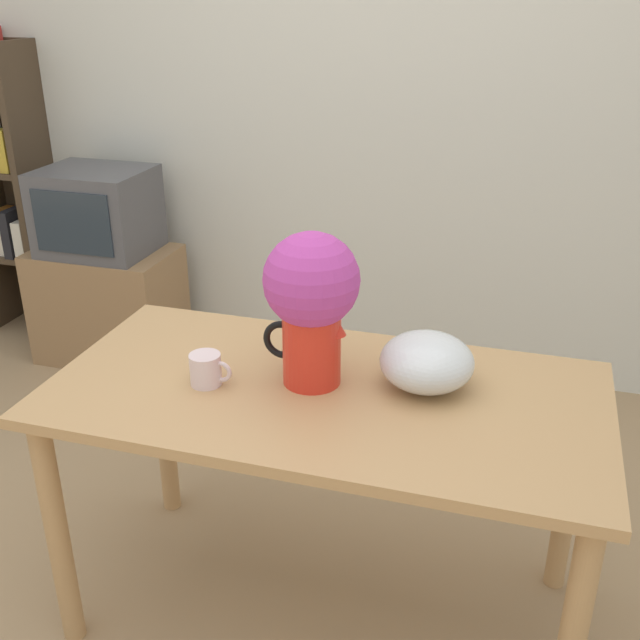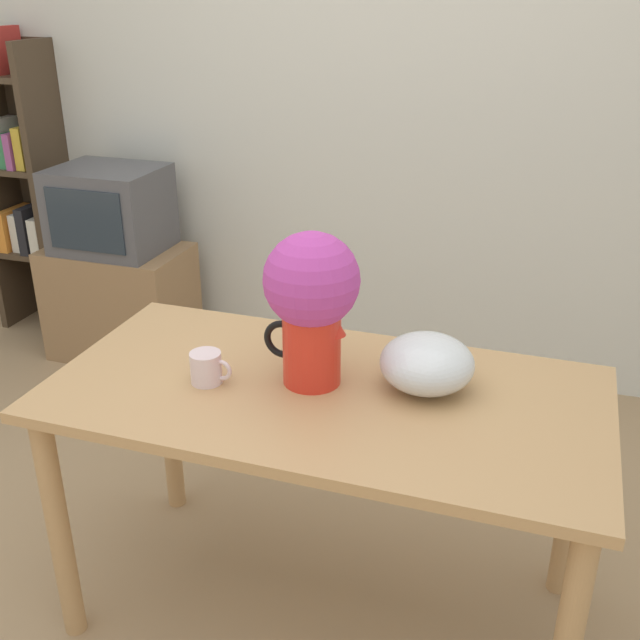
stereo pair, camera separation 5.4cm
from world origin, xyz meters
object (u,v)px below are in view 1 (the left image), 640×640
Objects in this scene: flower_vase at (311,297)px; coffee_mug at (207,369)px; white_bowl at (427,362)px; tv_set at (97,211)px.

coffee_mug is at bearing -160.38° from flower_vase.
coffee_mug is 0.47× the size of white_bowl.
white_bowl is (0.54, 0.15, 0.03)m from coffee_mug.
flower_vase is at bearing -41.50° from tv_set.
tv_set reaches higher than coffee_mug.
tv_set reaches higher than white_bowl.
flower_vase is 0.34m from white_bowl.
coffee_mug is 1.77m from tv_set.
coffee_mug is (-0.25, -0.09, -0.20)m from flower_vase.
tv_set is at bearing 144.96° from white_bowl.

